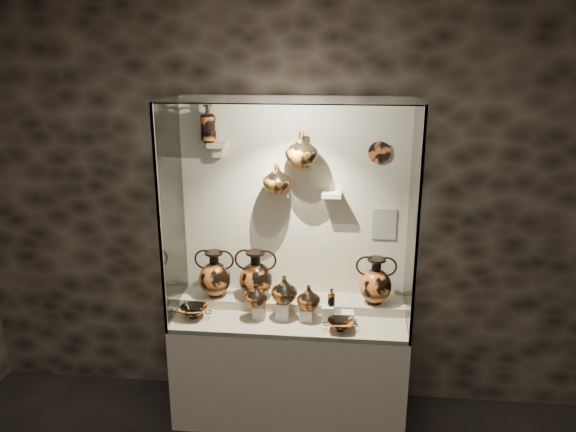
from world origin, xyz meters
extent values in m
cube|color=black|center=(0.00, 2.50, 1.60)|extent=(5.00, 0.02, 3.20)
cube|color=beige|center=(0.00, 2.18, 0.40)|extent=(1.70, 0.60, 0.80)
cube|color=#BEAD93|center=(0.00, 2.18, 0.82)|extent=(1.68, 0.58, 0.03)
cube|color=#BEAD93|center=(0.00, 2.35, 0.85)|extent=(1.70, 0.25, 0.10)
cube|color=beige|center=(0.00, 2.50, 1.60)|extent=(1.70, 0.03, 1.60)
cube|color=white|center=(0.00, 1.88, 1.60)|extent=(1.70, 0.01, 1.60)
cube|color=white|center=(-0.85, 2.18, 1.60)|extent=(0.01, 0.60, 1.60)
cube|color=white|center=(0.85, 2.18, 1.60)|extent=(0.01, 0.60, 1.60)
cube|color=white|center=(0.00, 2.18, 2.40)|extent=(1.70, 0.60, 0.01)
cube|color=gray|center=(-0.84, 1.89, 1.60)|extent=(0.02, 0.02, 1.60)
cube|color=gray|center=(0.84, 1.89, 1.60)|extent=(0.02, 0.02, 1.60)
cube|color=beige|center=(-0.22, 2.13, 0.88)|extent=(0.09, 0.09, 0.10)
cube|color=beige|center=(-0.05, 2.13, 0.90)|extent=(0.09, 0.09, 0.13)
cube|color=beige|center=(0.12, 2.13, 0.88)|extent=(0.09, 0.09, 0.09)
cube|color=beige|center=(0.28, 2.13, 0.89)|extent=(0.09, 0.09, 0.12)
cube|color=beige|center=(0.42, 2.13, 0.87)|extent=(0.09, 0.09, 0.08)
cube|color=beige|center=(-0.55, 2.42, 2.05)|extent=(0.14, 0.12, 0.04)
cube|color=beige|center=(-0.10, 2.42, 1.70)|extent=(0.14, 0.12, 0.04)
cube|color=beige|center=(0.10, 2.42, 1.90)|extent=(0.10, 0.12, 0.04)
cube|color=beige|center=(0.28, 2.42, 1.70)|extent=(0.14, 0.12, 0.04)
imported|color=#C25F25|center=(-0.24, 2.11, 1.02)|extent=(0.18, 0.18, 0.18)
imported|color=#C56822|center=(-0.04, 2.15, 1.06)|extent=(0.21, 0.21, 0.20)
imported|color=#C25F25|center=(0.14, 2.13, 1.01)|extent=(0.19, 0.19, 0.18)
imported|color=#C56822|center=(-0.11, 2.37, 1.82)|extent=(0.25, 0.25, 0.21)
imported|color=#C56822|center=(0.06, 2.35, 2.04)|extent=(0.30, 0.30, 0.24)
cylinder|color=#B85624|center=(0.61, 2.47, 2.01)|extent=(0.16, 0.02, 0.16)
cube|color=beige|center=(0.67, 2.47, 1.47)|extent=(0.18, 0.01, 0.24)
camera|label=1|loc=(0.37, -1.54, 2.73)|focal=35.00mm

